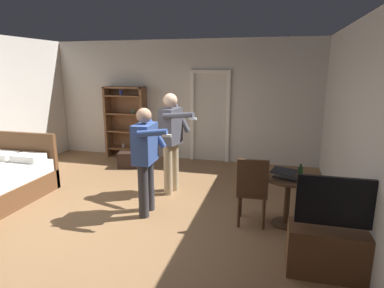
{
  "coord_description": "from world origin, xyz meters",
  "views": [
    {
      "loc": [
        2.18,
        -4.04,
        2.18
      ],
      "look_at": [
        0.98,
        0.59,
        1.05
      ],
      "focal_mm": 30.35,
      "sensor_mm": 36.0,
      "label": 1
    }
  ],
  "objects_px": {
    "side_table": "(288,193)",
    "wooden_chair": "(252,189)",
    "person_striped_shirt": "(172,137)",
    "laptop": "(285,175)",
    "person_blue_shirt": "(146,154)",
    "suitcase_dark": "(131,160)",
    "tv_flatscreen": "(337,247)",
    "bottle_on_table": "(300,174)",
    "bookshelf": "(126,119)"
  },
  "relations": [
    {
      "from": "bookshelf",
      "to": "side_table",
      "type": "bearing_deg",
      "value": -36.55
    },
    {
      "from": "bookshelf",
      "to": "laptop",
      "type": "xyz_separation_m",
      "value": [
        3.73,
        -2.84,
        -0.19
      ]
    },
    {
      "from": "wooden_chair",
      "to": "person_blue_shirt",
      "type": "distance_m",
      "value": 1.62
    },
    {
      "from": "side_table",
      "to": "laptop",
      "type": "height_order",
      "value": "laptop"
    },
    {
      "from": "laptop",
      "to": "suitcase_dark",
      "type": "distance_m",
      "value": 3.86
    },
    {
      "from": "laptop",
      "to": "bottle_on_table",
      "type": "height_order",
      "value": "bottle_on_table"
    },
    {
      "from": "suitcase_dark",
      "to": "side_table",
      "type": "bearing_deg",
      "value": -42.89
    },
    {
      "from": "side_table",
      "to": "wooden_chair",
      "type": "bearing_deg",
      "value": -163.34
    },
    {
      "from": "bottle_on_table",
      "to": "bookshelf",
      "type": "bearing_deg",
      "value": 143.68
    },
    {
      "from": "bookshelf",
      "to": "wooden_chair",
      "type": "xyz_separation_m",
      "value": [
        3.3,
        -2.94,
        -0.4
      ]
    },
    {
      "from": "bookshelf",
      "to": "side_table",
      "type": "distance_m",
      "value": 4.73
    },
    {
      "from": "side_table",
      "to": "wooden_chair",
      "type": "relative_size",
      "value": 0.71
    },
    {
      "from": "side_table",
      "to": "person_blue_shirt",
      "type": "xyz_separation_m",
      "value": [
        -2.04,
        -0.14,
        0.47
      ]
    },
    {
      "from": "wooden_chair",
      "to": "person_striped_shirt",
      "type": "bearing_deg",
      "value": 147.88
    },
    {
      "from": "bookshelf",
      "to": "side_table",
      "type": "height_order",
      "value": "bookshelf"
    },
    {
      "from": "laptop",
      "to": "suitcase_dark",
      "type": "bearing_deg",
      "value": 148.33
    },
    {
      "from": "laptop",
      "to": "person_striped_shirt",
      "type": "distance_m",
      "value": 2.09
    },
    {
      "from": "tv_flatscreen",
      "to": "wooden_chair",
      "type": "distance_m",
      "value": 1.35
    },
    {
      "from": "bookshelf",
      "to": "person_striped_shirt",
      "type": "distance_m",
      "value": 2.73
    },
    {
      "from": "person_blue_shirt",
      "to": "suitcase_dark",
      "type": "height_order",
      "value": "person_blue_shirt"
    },
    {
      "from": "suitcase_dark",
      "to": "tv_flatscreen",
      "type": "bearing_deg",
      "value": -50.79
    },
    {
      "from": "tv_flatscreen",
      "to": "person_blue_shirt",
      "type": "distance_m",
      "value": 2.76
    },
    {
      "from": "bookshelf",
      "to": "person_striped_shirt",
      "type": "xyz_separation_m",
      "value": [
        1.83,
        -2.02,
        0.08
      ]
    },
    {
      "from": "tv_flatscreen",
      "to": "wooden_chair",
      "type": "height_order",
      "value": "tv_flatscreen"
    },
    {
      "from": "side_table",
      "to": "person_striped_shirt",
      "type": "bearing_deg",
      "value": 158.19
    },
    {
      "from": "tv_flatscreen",
      "to": "bottle_on_table",
      "type": "distance_m",
      "value": 1.14
    },
    {
      "from": "side_table",
      "to": "bottle_on_table",
      "type": "relative_size",
      "value": 3.02
    },
    {
      "from": "laptop",
      "to": "wooden_chair",
      "type": "bearing_deg",
      "value": -166.59
    },
    {
      "from": "bottle_on_table",
      "to": "person_striped_shirt",
      "type": "distance_m",
      "value": 2.27
    },
    {
      "from": "tv_flatscreen",
      "to": "suitcase_dark",
      "type": "xyz_separation_m",
      "value": [
        -3.78,
        3.02,
        -0.16
      ]
    },
    {
      "from": "bottle_on_table",
      "to": "person_blue_shirt",
      "type": "height_order",
      "value": "person_blue_shirt"
    },
    {
      "from": "laptop",
      "to": "wooden_chair",
      "type": "height_order",
      "value": "wooden_chair"
    },
    {
      "from": "side_table",
      "to": "bottle_on_table",
      "type": "bearing_deg",
      "value": -29.74
    },
    {
      "from": "bottle_on_table",
      "to": "wooden_chair",
      "type": "xyz_separation_m",
      "value": [
        -0.62,
        -0.06,
        -0.25
      ]
    },
    {
      "from": "bookshelf",
      "to": "wooden_chair",
      "type": "bearing_deg",
      "value": -41.73
    },
    {
      "from": "tv_flatscreen",
      "to": "bottle_on_table",
      "type": "height_order",
      "value": "tv_flatscreen"
    },
    {
      "from": "person_blue_shirt",
      "to": "bottle_on_table",
      "type": "bearing_deg",
      "value": 1.68
    },
    {
      "from": "wooden_chair",
      "to": "suitcase_dark",
      "type": "xyz_separation_m",
      "value": [
        -2.81,
        2.11,
        -0.37
      ]
    },
    {
      "from": "person_striped_shirt",
      "to": "side_table",
      "type": "bearing_deg",
      "value": -21.81
    },
    {
      "from": "side_table",
      "to": "person_blue_shirt",
      "type": "distance_m",
      "value": 2.1
    },
    {
      "from": "bookshelf",
      "to": "person_striped_shirt",
      "type": "relative_size",
      "value": 0.99
    },
    {
      "from": "person_striped_shirt",
      "to": "suitcase_dark",
      "type": "distance_m",
      "value": 1.98
    },
    {
      "from": "bookshelf",
      "to": "bottle_on_table",
      "type": "height_order",
      "value": "bookshelf"
    },
    {
      "from": "wooden_chair",
      "to": "person_striped_shirt",
      "type": "relative_size",
      "value": 0.56
    },
    {
      "from": "wooden_chair",
      "to": "person_striped_shirt",
      "type": "distance_m",
      "value": 1.8
    },
    {
      "from": "suitcase_dark",
      "to": "person_blue_shirt",
      "type": "bearing_deg",
      "value": -71.44
    },
    {
      "from": "bookshelf",
      "to": "suitcase_dark",
      "type": "bearing_deg",
      "value": -59.9
    },
    {
      "from": "bottle_on_table",
      "to": "person_striped_shirt",
      "type": "relative_size",
      "value": 0.13
    },
    {
      "from": "side_table",
      "to": "bottle_on_table",
      "type": "height_order",
      "value": "bottle_on_table"
    },
    {
      "from": "laptop",
      "to": "person_striped_shirt",
      "type": "bearing_deg",
      "value": 156.69
    }
  ]
}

